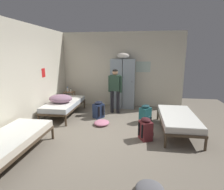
{
  "coord_description": "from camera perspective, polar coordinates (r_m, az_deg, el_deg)",
  "views": [
    {
      "loc": [
        0.73,
        -4.6,
        2.05
      ],
      "look_at": [
        0.0,
        0.27,
        0.95
      ],
      "focal_mm": 29.88,
      "sensor_mm": 36.0,
      "label": 1
    }
  ],
  "objects": [
    {
      "name": "backpack_navy",
      "position": [
        6.07,
        -4.21,
        -4.58
      ],
      "size": [
        0.42,
        0.41,
        0.55
      ],
      "color": "navy",
      "rests_on": "ground_plane"
    },
    {
      "name": "room_backdrop",
      "position": [
        6.21,
        -10.01,
        6.66
      ],
      "size": [
        4.73,
        5.38,
        2.85
      ],
      "color": "beige",
      "rests_on": "ground_plane"
    },
    {
      "name": "shelf_unit",
      "position": [
        7.58,
        -12.84,
        -0.7
      ],
      "size": [
        0.38,
        0.3,
        0.57
      ],
      "color": "#99704C",
      "rests_on": "ground_plane"
    },
    {
      "name": "lotion_bottle",
      "position": [
        7.46,
        -12.56,
        1.37
      ],
      "size": [
        0.05,
        0.05,
        0.15
      ],
      "color": "white",
      "rests_on": "shelf_unit"
    },
    {
      "name": "clothes_pile_grey",
      "position": [
        3.17,
        11.46,
        -26.41
      ],
      "size": [
        0.43,
        0.44,
        0.13
      ],
      "color": "slate",
      "rests_on": "ground_plane"
    },
    {
      "name": "clothes_pile_pink",
      "position": [
        5.54,
        -3.19,
        -8.46
      ],
      "size": [
        0.44,
        0.5,
        0.12
      ],
      "color": "pink",
      "rests_on": "ground_plane"
    },
    {
      "name": "bed_left_front",
      "position": [
        4.27,
        -28.62,
        -12.02
      ],
      "size": [
        0.9,
        1.9,
        0.49
      ],
      "color": "#473828",
      "rests_on": "ground_plane"
    },
    {
      "name": "bed_left_rear",
      "position": [
        6.45,
        -14.45,
        -2.8
      ],
      "size": [
        0.9,
        1.9,
        0.49
      ],
      "color": "#473828",
      "rests_on": "ground_plane"
    },
    {
      "name": "ground_plane",
      "position": [
        5.08,
        -0.45,
        -11.17
      ],
      "size": [
        8.52,
        8.52,
        0.0
      ],
      "primitive_type": "plane",
      "color": "gray"
    },
    {
      "name": "backpack_maroon",
      "position": [
        4.65,
        10.34,
        -10.26
      ],
      "size": [
        0.4,
        0.39,
        0.55
      ],
      "color": "maroon",
      "rests_on": "ground_plane"
    },
    {
      "name": "water_bottle",
      "position": [
        7.56,
        -13.47,
        1.67
      ],
      "size": [
        0.07,
        0.07,
        0.2
      ],
      "color": "white",
      "rests_on": "shelf_unit"
    },
    {
      "name": "person_traveler",
      "position": [
        6.4,
        0.95,
        2.45
      ],
      "size": [
        0.48,
        0.24,
        1.53
      ],
      "color": "black",
      "rests_on": "ground_plane"
    },
    {
      "name": "bedding_heap",
      "position": [
        6.27,
        -15.44,
        -1.06
      ],
      "size": [
        0.75,
        0.61,
        0.26
      ],
      "color": "gray",
      "rests_on": "bed_left_rear"
    },
    {
      "name": "bed_right",
      "position": [
        5.22,
        19.5,
        -6.79
      ],
      "size": [
        0.9,
        1.9,
        0.49
      ],
      "color": "#473828",
      "rests_on": "ground_plane"
    },
    {
      "name": "backpack_teal",
      "position": [
        5.73,
        10.21,
        -5.8
      ],
      "size": [
        0.42,
        0.41,
        0.55
      ],
      "color": "#23666B",
      "rests_on": "ground_plane"
    },
    {
      "name": "locker_bank",
      "position": [
        7.09,
        3.33,
        3.82
      ],
      "size": [
        0.9,
        0.55,
        2.07
      ],
      "color": "#8C99A3",
      "rests_on": "ground_plane"
    }
  ]
}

